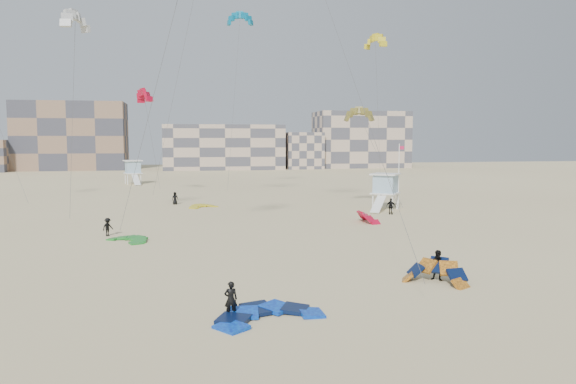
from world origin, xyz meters
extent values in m
plane|color=beige|center=(0.00, 0.00, 0.00)|extent=(320.00, 320.00, 0.00)
imported|color=black|center=(1.11, 0.79, 0.86)|extent=(0.66, 0.46, 1.71)
imported|color=black|center=(13.69, 5.37, 0.90)|extent=(1.11, 1.06, 1.80)
imported|color=black|center=(-7.39, 24.72, 0.78)|extent=(1.12, 1.13, 1.56)
imported|color=black|center=(21.46, 33.24, 0.90)|extent=(1.09, 1.00, 1.79)
imported|color=black|center=(-2.01, 47.26, 0.79)|extent=(0.85, 0.63, 1.59)
imported|color=black|center=(27.85, 53.83, 0.90)|extent=(0.94, 1.75, 1.80)
cylinder|color=#3F3F3F|center=(-3.36, 19.42, 10.47)|extent=(5.34, 3.81, 18.95)
cylinder|color=#3F3F3F|center=(10.81, 14.83, 13.86)|extent=(0.28, 27.37, 25.74)
cylinder|color=#3F3F3F|center=(-10.83, 29.60, 9.94)|extent=(0.94, 1.08, 17.88)
cylinder|color=#3F3F3F|center=(-1.65, 44.30, 14.55)|extent=(6.45, 11.55, 27.11)
cylinder|color=#3F3F3F|center=(20.51, 34.31, 5.98)|extent=(2.90, 6.57, 9.97)
cylinder|color=#3F3F3F|center=(26.76, 52.62, 11.42)|extent=(1.39, 0.54, 20.84)
cylinder|color=#3F3F3F|center=(-21.74, 45.68, 9.32)|extent=(6.96, 5.87, 16.66)
cylinder|color=#3F3F3F|center=(6.50, 57.62, 13.40)|extent=(2.47, 4.73, 24.81)
cylinder|color=#3F3F3F|center=(-5.19, 57.77, 7.59)|extent=(1.93, 0.54, 13.19)
cube|color=white|center=(22.36, 37.47, 1.94)|extent=(4.06, 4.06, 0.15)
cube|color=#95B6CC|center=(22.36, 37.47, 3.05)|extent=(3.34, 3.34, 2.08)
cube|color=white|center=(22.36, 37.47, 4.17)|extent=(4.21, 4.21, 0.17)
cube|color=white|center=(22.36, 34.67, 0.93)|extent=(2.58, 2.99, 1.72)
cube|color=white|center=(-9.97, 81.33, 2.00)|extent=(3.68, 3.68, 0.15)
cube|color=#95B6CC|center=(-9.97, 81.33, 3.15)|extent=(3.02, 3.02, 2.14)
cube|color=white|center=(-9.97, 81.33, 4.30)|extent=(3.81, 3.81, 0.17)
cube|color=white|center=(-9.97, 78.43, 0.96)|extent=(1.82, 3.21, 1.77)
cylinder|color=white|center=(23.99, 37.44, 3.87)|extent=(0.10, 0.10, 7.74)
cube|color=#D01B4C|center=(24.28, 37.44, 7.25)|extent=(0.58, 0.02, 0.39)
cube|color=#866751|center=(-30.00, 134.00, 9.00)|extent=(28.00, 14.00, 18.00)
cube|color=tan|center=(10.00, 130.00, 6.00)|extent=(32.00, 16.00, 12.00)
cube|color=tan|center=(50.00, 132.00, 8.00)|extent=(26.00, 14.00, 16.00)
cube|color=tan|center=(32.00, 128.00, 5.00)|extent=(10.00, 10.00, 10.00)
camera|label=1|loc=(-1.00, -24.80, 8.32)|focal=35.00mm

